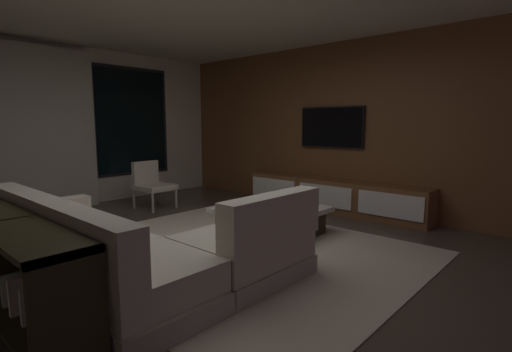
# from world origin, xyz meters

# --- Properties ---
(floor) EXTENTS (9.20, 9.20, 0.00)m
(floor) POSITION_xyz_m (0.00, 0.00, 0.00)
(floor) COLOR #473D33
(back_wall_with_window) EXTENTS (6.60, 0.30, 2.70)m
(back_wall_with_window) POSITION_xyz_m (-0.06, 3.62, 1.34)
(back_wall_with_window) COLOR beige
(back_wall_with_window) RESTS_ON floor
(media_wall) EXTENTS (0.12, 7.80, 2.70)m
(media_wall) POSITION_xyz_m (3.06, 0.00, 1.35)
(media_wall) COLOR brown
(media_wall) RESTS_ON floor
(area_rug) EXTENTS (3.20, 3.80, 0.01)m
(area_rug) POSITION_xyz_m (0.35, -0.10, 0.01)
(area_rug) COLOR beige
(area_rug) RESTS_ON floor
(sectional_couch) EXTENTS (1.98, 2.50, 0.82)m
(sectional_couch) POSITION_xyz_m (-0.85, -0.12, 0.29)
(sectional_couch) COLOR #B1A997
(sectional_couch) RESTS_ON floor
(coffee_table) EXTENTS (1.16, 1.16, 0.36)m
(coffee_table) POSITION_xyz_m (1.10, -0.01, 0.19)
(coffee_table) COLOR #2B2513
(coffee_table) RESTS_ON floor
(book_stack_on_coffee_table) EXTENTS (0.30, 0.22, 0.11)m
(book_stack_on_coffee_table) POSITION_xyz_m (1.26, 0.16, 0.42)
(book_stack_on_coffee_table) COLOR #A0405F
(book_stack_on_coffee_table) RESTS_ON coffee_table
(accent_chair_near_window) EXTENTS (0.58, 0.60, 0.78)m
(accent_chair_near_window) POSITION_xyz_m (0.98, 2.50, 0.43)
(accent_chair_near_window) COLOR #B2ADA0
(accent_chair_near_window) RESTS_ON floor
(media_console) EXTENTS (0.46, 3.10, 0.52)m
(media_console) POSITION_xyz_m (2.77, 0.05, 0.25)
(media_console) COLOR brown
(media_console) RESTS_ON floor
(mounted_tv) EXTENTS (0.05, 1.14, 0.66)m
(mounted_tv) POSITION_xyz_m (2.95, 0.25, 1.35)
(mounted_tv) COLOR black
(console_table_behind_couch) EXTENTS (0.40, 2.10, 0.74)m
(console_table_behind_couch) POSITION_xyz_m (-1.76, 0.01, 0.42)
(console_table_behind_couch) COLOR #2B2513
(console_table_behind_couch) RESTS_ON floor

